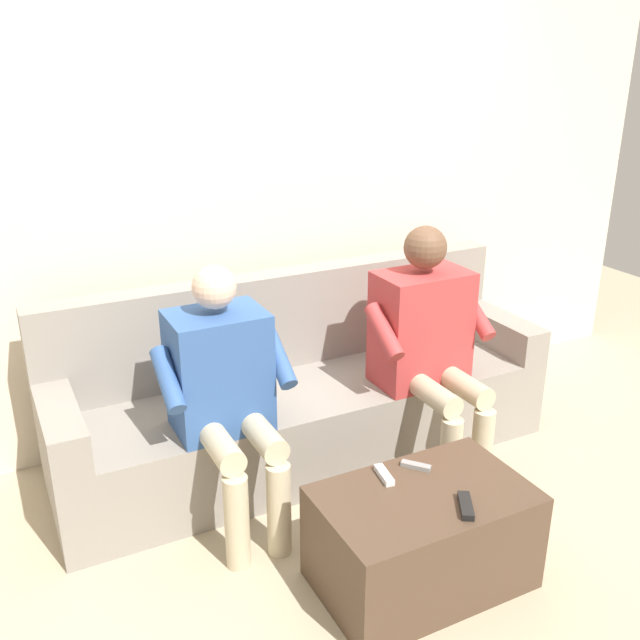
{
  "coord_description": "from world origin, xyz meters",
  "views": [
    {
      "loc": [
        1.34,
        2.71,
        1.93
      ],
      "look_at": [
        0.0,
        0.07,
        0.79
      ],
      "focal_mm": 39.42,
      "sensor_mm": 36.0,
      "label": 1
    }
  ],
  "objects_px": {
    "couch": "(303,399)",
    "remote_white": "(384,475)",
    "remote_gray": "(416,466)",
    "coffee_table": "(422,537)",
    "person_right_seated": "(224,385)",
    "person_left_seated": "(427,337)",
    "remote_black": "(466,506)"
  },
  "relations": [
    {
      "from": "coffee_table",
      "to": "remote_gray",
      "type": "bearing_deg",
      "value": -112.43
    },
    {
      "from": "remote_white",
      "to": "remote_black",
      "type": "distance_m",
      "value": 0.34
    },
    {
      "from": "person_right_seated",
      "to": "coffee_table",
      "type": "bearing_deg",
      "value": 124.53
    },
    {
      "from": "coffee_table",
      "to": "remote_gray",
      "type": "xyz_separation_m",
      "value": [
        -0.06,
        -0.15,
        0.21
      ]
    },
    {
      "from": "couch",
      "to": "remote_black",
      "type": "bearing_deg",
      "value": 93.49
    },
    {
      "from": "remote_gray",
      "to": "person_right_seated",
      "type": "bearing_deg",
      "value": -175.98
    },
    {
      "from": "remote_gray",
      "to": "coffee_table",
      "type": "bearing_deg",
      "value": -62.73
    },
    {
      "from": "remote_gray",
      "to": "remote_white",
      "type": "xyz_separation_m",
      "value": [
        0.15,
        0.0,
        0.0
      ]
    },
    {
      "from": "remote_white",
      "to": "person_right_seated",
      "type": "bearing_deg",
      "value": 45.09
    },
    {
      "from": "coffee_table",
      "to": "remote_black",
      "type": "height_order",
      "value": "remote_black"
    },
    {
      "from": "person_left_seated",
      "to": "remote_white",
      "type": "xyz_separation_m",
      "value": [
        0.59,
        0.58,
        -0.24
      ]
    },
    {
      "from": "coffee_table",
      "to": "remote_gray",
      "type": "relative_size",
      "value": 6.81
    },
    {
      "from": "couch",
      "to": "remote_white",
      "type": "distance_m",
      "value": 0.91
    },
    {
      "from": "couch",
      "to": "person_left_seated",
      "type": "distance_m",
      "value": 0.7
    },
    {
      "from": "coffee_table",
      "to": "person_right_seated",
      "type": "bearing_deg",
      "value": -55.47
    },
    {
      "from": "person_left_seated",
      "to": "coffee_table",
      "type": "bearing_deg",
      "value": 55.33
    },
    {
      "from": "person_left_seated",
      "to": "person_right_seated",
      "type": "height_order",
      "value": "person_left_seated"
    },
    {
      "from": "person_left_seated",
      "to": "remote_black",
      "type": "xyz_separation_m",
      "value": [
        0.43,
        0.88,
        -0.24
      ]
    },
    {
      "from": "couch",
      "to": "coffee_table",
      "type": "xyz_separation_m",
      "value": [
        0.0,
        1.05,
        -0.1
      ]
    },
    {
      "from": "coffee_table",
      "to": "person_right_seated",
      "type": "height_order",
      "value": "person_right_seated"
    },
    {
      "from": "couch",
      "to": "coffee_table",
      "type": "bearing_deg",
      "value": 90.0
    },
    {
      "from": "coffee_table",
      "to": "remote_black",
      "type": "xyz_separation_m",
      "value": [
        -0.07,
        0.15,
        0.21
      ]
    },
    {
      "from": "coffee_table",
      "to": "person_left_seated",
      "type": "bearing_deg",
      "value": -124.67
    },
    {
      "from": "couch",
      "to": "remote_gray",
      "type": "distance_m",
      "value": 0.91
    },
    {
      "from": "person_right_seated",
      "to": "remote_gray",
      "type": "relative_size",
      "value": 9.7
    },
    {
      "from": "coffee_table",
      "to": "remote_black",
      "type": "distance_m",
      "value": 0.27
    },
    {
      "from": "person_left_seated",
      "to": "remote_gray",
      "type": "xyz_separation_m",
      "value": [
        0.44,
        0.58,
        -0.25
      ]
    },
    {
      "from": "coffee_table",
      "to": "person_left_seated",
      "type": "distance_m",
      "value": 1.0
    },
    {
      "from": "couch",
      "to": "remote_white",
      "type": "xyz_separation_m",
      "value": [
        0.08,
        0.9,
        0.11
      ]
    },
    {
      "from": "remote_black",
      "to": "remote_gray",
      "type": "bearing_deg",
      "value": 32.39
    },
    {
      "from": "coffee_table",
      "to": "person_right_seated",
      "type": "xyz_separation_m",
      "value": [
        0.51,
        -0.74,
        0.43
      ]
    },
    {
      "from": "couch",
      "to": "person_right_seated",
      "type": "xyz_separation_m",
      "value": [
        0.51,
        0.31,
        0.33
      ]
    }
  ]
}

